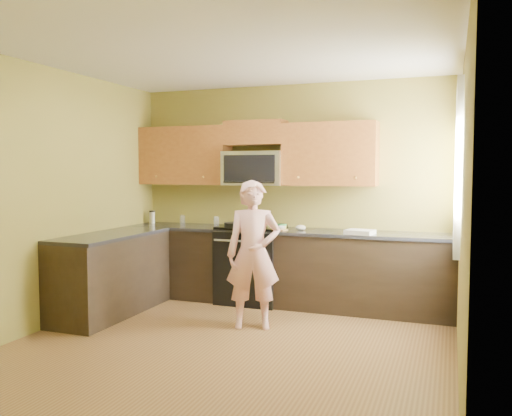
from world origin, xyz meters
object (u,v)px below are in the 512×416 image
at_px(microwave, 255,185).
at_px(travel_mug, 152,223).
at_px(butter_tub, 281,230).
at_px(woman, 253,254).
at_px(stove, 251,264).
at_px(frying_pan, 236,228).

relative_size(microwave, travel_mug, 4.43).
height_order(butter_tub, travel_mug, travel_mug).
relative_size(woman, butter_tub, 12.00).
height_order(stove, microwave, microwave).
relative_size(microwave, frying_pan, 1.55).
height_order(woman, travel_mug, woman).
xyz_separation_m(stove, frying_pan, (-0.10, -0.26, 0.47)).
distance_m(microwave, woman, 1.39).
distance_m(woman, travel_mug, 2.20).
bearing_deg(travel_mug, stove, -4.51).
distance_m(stove, frying_pan, 0.55).
bearing_deg(stove, butter_tub, -6.28).
xyz_separation_m(stove, woman, (0.40, -1.01, 0.29)).
xyz_separation_m(frying_pan, butter_tub, (0.50, 0.21, -0.03)).
bearing_deg(woman, travel_mug, 129.07).
bearing_deg(frying_pan, butter_tub, 2.79).
bearing_deg(stove, microwave, 90.00).
height_order(woman, butter_tub, woman).
height_order(microwave, travel_mug, microwave).
bearing_deg(microwave, travel_mug, -179.67).
xyz_separation_m(frying_pan, travel_mug, (-1.38, 0.37, -0.03)).
bearing_deg(microwave, woman, -70.37).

